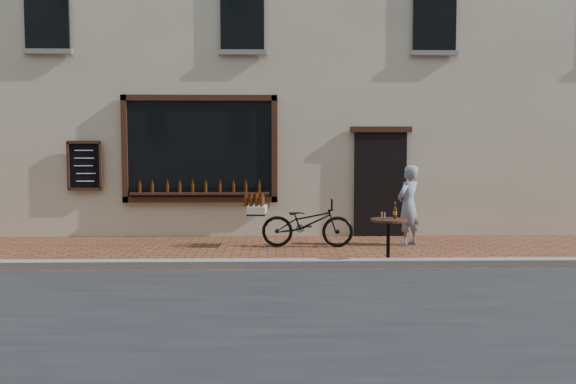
{
  "coord_description": "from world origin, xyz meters",
  "views": [
    {
      "loc": [
        -0.33,
        -8.36,
        1.77
      ],
      "look_at": [
        -0.11,
        1.2,
        1.1
      ],
      "focal_mm": 35.0,
      "sensor_mm": 36.0,
      "label": 1
    }
  ],
  "objects": [
    {
      "name": "shop_building",
      "position": [
        0.0,
        6.5,
        5.0
      ],
      "size": [
        28.0,
        6.2,
        10.0
      ],
      "color": "beige",
      "rests_on": "ground"
    },
    {
      "name": "pedestrian",
      "position": [
        2.22,
        2.25,
        0.77
      ],
      "size": [
        0.66,
        0.65,
        1.53
      ],
      "primitive_type": "imported",
      "rotation": [
        0.0,
        0.0,
        3.89
      ],
      "color": "gray",
      "rests_on": "ground"
    },
    {
      "name": "ground",
      "position": [
        0.0,
        0.0,
        0.0
      ],
      "size": [
        90.0,
        90.0,
        0.0
      ],
      "primitive_type": "plane",
      "color": "#5A2D1D",
      "rests_on": "ground"
    },
    {
      "name": "bistro_table",
      "position": [
        1.45,
        0.35,
        0.52
      ],
      "size": [
        0.57,
        0.57,
        0.98
      ],
      "color": "black",
      "rests_on": "ground"
    },
    {
      "name": "kerb",
      "position": [
        0.0,
        0.2,
        0.06
      ],
      "size": [
        90.0,
        0.25,
        0.12
      ],
      "primitive_type": "cube",
      "color": "slate",
      "rests_on": "ground"
    },
    {
      "name": "cargo_bicycle",
      "position": [
        0.24,
        2.11,
        0.46
      ],
      "size": [
        2.06,
        0.71,
        0.96
      ],
      "rotation": [
        0.0,
        0.0,
        1.51
      ],
      "color": "black",
      "rests_on": "ground"
    }
  ]
}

